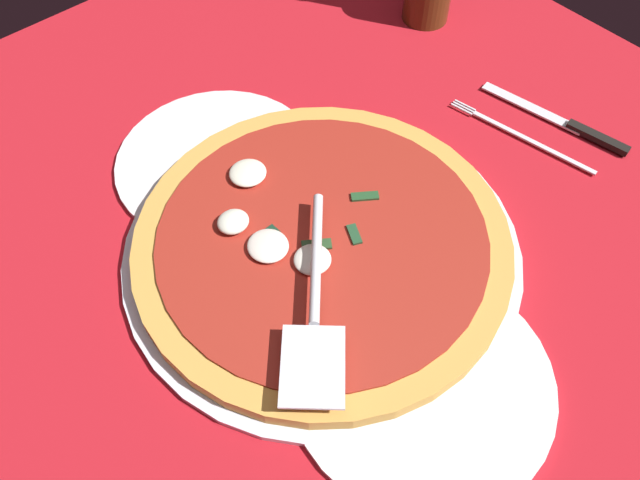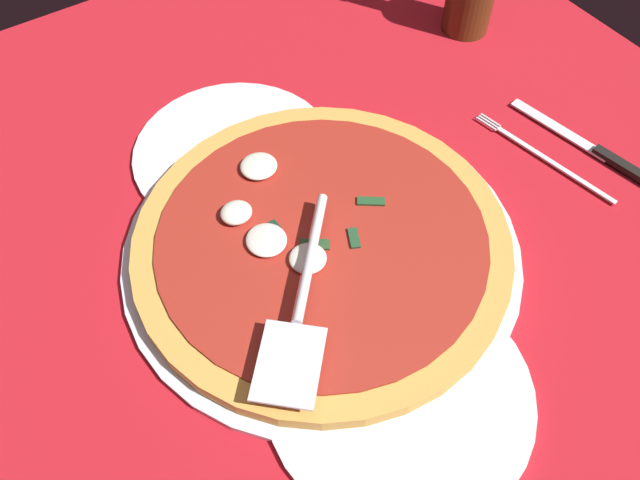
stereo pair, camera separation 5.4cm
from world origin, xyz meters
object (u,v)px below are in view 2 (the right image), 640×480
(pizza_server, at_px, (301,303))
(place_setting_far, at_px, (569,155))
(dinner_plate_left, at_px, (234,153))
(pizza, at_px, (319,240))
(dinner_plate_right, at_px, (399,393))

(pizza_server, distance_m, place_setting_far, 0.39)
(dinner_plate_left, relative_size, pizza, 0.61)
(pizza, xyz_separation_m, place_setting_far, (0.05, 0.32, -0.02))
(dinner_plate_right, distance_m, pizza_server, 0.12)
(dinner_plate_right, height_order, place_setting_far, place_setting_far)
(dinner_plate_left, xyz_separation_m, place_setting_far, (0.22, 0.33, -0.00))
(pizza, bearing_deg, pizza_server, -43.76)
(dinner_plate_right, bearing_deg, place_setting_far, 109.56)
(pizza, bearing_deg, place_setting_far, 81.01)
(dinner_plate_left, bearing_deg, pizza, 2.11)
(dinner_plate_left, distance_m, pizza, 0.17)
(place_setting_far, bearing_deg, dinner_plate_right, 99.69)
(dinner_plate_left, height_order, pizza_server, pizza_server)
(dinner_plate_right, bearing_deg, pizza, 170.70)
(dinner_plate_right, relative_size, pizza_server, 1.30)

